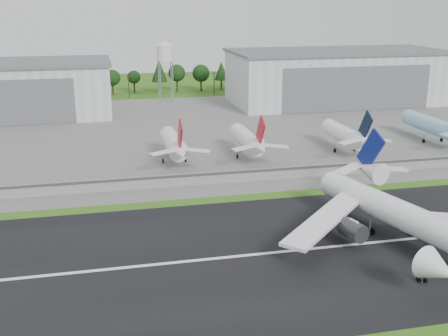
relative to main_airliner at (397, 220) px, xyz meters
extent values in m
plane|color=#2B5B15|center=(-20.08, -9.58, -4.89)|extent=(600.00, 600.00, 0.00)
cube|color=black|center=(-20.08, 0.42, -4.84)|extent=(320.00, 60.00, 0.10)
cube|color=white|center=(-20.08, 0.42, -4.78)|extent=(220.00, 1.00, 0.02)
cube|color=slate|center=(-20.08, 110.42, -4.84)|extent=(320.00, 150.00, 0.10)
cube|color=gray|center=(-20.08, 45.42, -3.14)|extent=(240.00, 0.50, 3.50)
cube|color=#38383A|center=(-20.08, 45.12, -1.89)|extent=(240.00, 0.12, 0.70)
cube|color=silver|center=(54.92, 155.42, 7.11)|extent=(100.00, 45.00, 24.00)
cube|color=#595B60|center=(54.92, 155.42, 19.71)|extent=(102.00, 47.00, 1.20)
cube|color=#595B60|center=(54.92, 132.77, 5.19)|extent=(70.00, 0.30, 19.68)
cylinder|color=#99999E|center=(-28.08, 172.42, 5.11)|extent=(0.50, 0.50, 20.00)
cylinder|color=#99999E|center=(-22.08, 178.42, 5.11)|extent=(0.50, 0.50, 20.00)
cylinder|color=silver|center=(-25.08, 175.42, 18.61)|extent=(8.00, 8.00, 7.00)
cone|color=silver|center=(-25.08, 175.42, 23.31)|extent=(8.40, 8.40, 2.40)
cylinder|color=white|center=(0.11, 0.42, 1.31)|extent=(16.49, 44.07, 5.80)
cone|color=white|center=(-6.07, -23.80, 1.31)|extent=(7.10, 7.25, 5.80)
cone|color=white|center=(6.66, 26.10, 2.51)|extent=(7.56, 10.08, 5.51)
cube|color=navy|center=(6.53, 25.62, 7.81)|extent=(2.84, 9.37, 11.13)
cube|color=white|center=(11.38, 24.38, 2.91)|extent=(9.19, 3.77, 0.98)
cube|color=white|center=(-14.92, 2.19, 0.51)|extent=(24.39, 22.90, 2.65)
cylinder|color=#333338|center=(-9.96, -0.62, -1.09)|extent=(5.04, 6.27, 3.80)
cube|color=white|center=(1.69, 26.85, 2.91)|extent=(9.32, 7.52, 0.98)
cube|color=#99999E|center=(-0.88, -3.45, -3.19)|extent=(17.10, 31.54, 3.20)
cylinder|color=black|center=(-3.51, 4.44, -4.04)|extent=(0.76, 1.55, 1.50)
cylinder|color=white|center=(-36.31, 70.42, 0.85)|extent=(5.49, 24.00, 5.49)
cone|color=white|center=(-36.31, 54.92, 1.85)|extent=(5.21, 7.00, 5.21)
cube|color=maroon|center=(-36.31, 55.42, 6.65)|extent=(0.45, 8.59, 10.02)
cylinder|color=#99999E|center=(-39.81, 68.42, -3.39)|extent=(0.32, 0.32, 3.00)
cylinder|color=#99999E|center=(-32.81, 68.42, -3.39)|extent=(0.32, 0.32, 3.00)
cylinder|color=black|center=(-39.81, 68.42, -4.09)|extent=(0.40, 1.40, 1.40)
cylinder|color=white|center=(-12.88, 70.42, 0.76)|extent=(5.32, 24.00, 5.32)
cone|color=white|center=(-12.88, 54.92, 1.76)|extent=(5.05, 7.00, 5.05)
cube|color=#AB0D17|center=(-12.88, 55.42, 6.56)|extent=(0.45, 8.59, 10.02)
cylinder|color=#99999E|center=(-16.38, 68.42, -3.39)|extent=(0.32, 0.32, 3.00)
cylinder|color=#99999E|center=(-9.38, 68.42, -3.39)|extent=(0.32, 0.32, 3.00)
cylinder|color=black|center=(-16.38, 68.42, -4.09)|extent=(0.40, 1.40, 1.40)
cylinder|color=white|center=(20.03, 70.42, 0.78)|extent=(5.34, 24.00, 5.34)
cone|color=white|center=(20.03, 54.92, 1.78)|extent=(5.08, 7.00, 5.08)
cube|color=black|center=(20.03, 55.42, 6.58)|extent=(0.45, 8.59, 10.02)
cylinder|color=#99999E|center=(16.53, 68.42, -3.39)|extent=(0.32, 0.32, 3.00)
cylinder|color=#99999E|center=(23.53, 68.42, -3.39)|extent=(0.32, 0.32, 3.00)
cylinder|color=black|center=(16.53, 68.42, -4.09)|extent=(0.40, 1.40, 1.40)
cylinder|color=#84C0E5|center=(55.46, 75.42, 0.94)|extent=(5.67, 30.00, 5.67)
cylinder|color=#99999E|center=(51.96, 73.42, -3.39)|extent=(0.32, 0.32, 3.00)
cylinder|color=#99999E|center=(58.96, 73.42, -3.39)|extent=(0.32, 0.32, 3.00)
cylinder|color=black|center=(51.96, 73.42, -4.09)|extent=(0.40, 1.40, 1.40)
camera|label=1|loc=(-58.37, -96.13, 43.17)|focal=45.00mm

